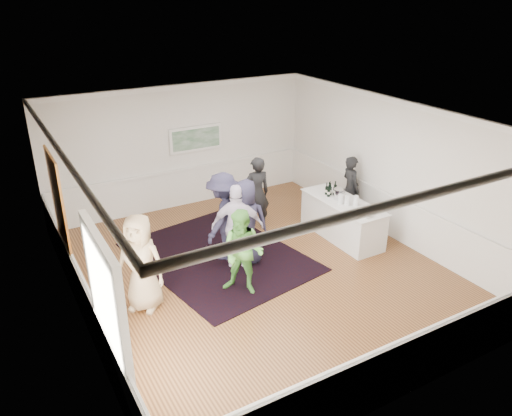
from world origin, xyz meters
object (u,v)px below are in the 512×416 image
serving_table (342,219)px  guest_lilac (238,227)px  bartender (350,189)px  guest_green (243,253)px  guest_dark_a (223,217)px  ice_bucket (339,194)px  guest_dark_b (257,194)px  nut_bowl (367,215)px  guest_tan (141,263)px  guest_navy (246,222)px

serving_table → guest_lilac: 2.75m
bartender → guest_green: bearing=119.9°
guest_dark_a → ice_bucket: bearing=133.1°
guest_dark_a → guest_dark_b: (1.31, 0.88, -0.06)m
nut_bowl → guest_green: bearing=179.8°
guest_tan → guest_lilac: (2.18, 0.47, -0.02)m
guest_green → guest_dark_b: (1.59, 2.27, 0.05)m
guest_lilac → guest_dark_b: guest_lilac is taller
guest_tan → guest_green: (1.80, -0.45, -0.08)m
guest_lilac → ice_bucket: size_ratio=6.96×
serving_table → guest_green: (-3.08, -0.88, 0.39)m
guest_dark_a → guest_dark_b: size_ratio=1.07×
bartender → ice_bucket: bearing=131.2°
guest_navy → guest_green: bearing=92.9°
ice_bucket → nut_bowl: (-0.06, -1.05, -0.08)m
bartender → guest_lilac: guest_lilac is taller
ice_bucket → guest_lilac: bearing=-177.5°
guest_dark_a → ice_bucket: guest_dark_a is taller
guest_green → ice_bucket: size_ratio=6.51×
guest_tan → guest_green: guest_tan is taller
guest_lilac → guest_green: bearing=96.6°
bartender → guest_tan: bearing=109.0°
serving_table → guest_tan: guest_tan is taller
guest_dark_b → guest_navy: (-0.99, -1.28, 0.02)m
serving_table → guest_dark_b: 2.08m
guest_navy → ice_bucket: (2.47, 0.06, 0.10)m
guest_lilac → ice_bucket: 2.70m
bartender → guest_lilac: 3.51m
serving_table → guest_lilac: (-2.71, 0.04, 0.45)m
guest_lilac → ice_bucket: (2.70, 0.12, 0.11)m
guest_tan → guest_navy: size_ratio=1.00×
bartender → guest_navy: 3.27m
guest_green → ice_bucket: 3.25m
guest_dark_a → guest_dark_b: guest_dark_a is taller
guest_green → guest_navy: (0.60, 0.98, 0.07)m
bartender → guest_dark_a: (-3.54, -0.14, 0.13)m
guest_navy → guest_lilac: bearing=49.8°
guest_tan → guest_dark_a: bearing=66.9°
guest_tan → guest_lilac: guest_tan is taller
serving_table → nut_bowl: bearing=-94.6°
serving_table → guest_green: guest_green is taller
bartender → guest_tan: guest_tan is taller
guest_lilac → guest_navy: (0.22, 0.06, 0.02)m
ice_bucket → serving_table: bearing=-86.9°
guest_tan → guest_dark_b: bearing=70.8°
guest_dark_a → nut_bowl: size_ratio=7.53×
serving_table → guest_dark_a: guest_dark_a is taller
guest_green → guest_navy: size_ratio=0.92×
nut_bowl → serving_table: bearing=85.4°
serving_table → bartender: bartender is taller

